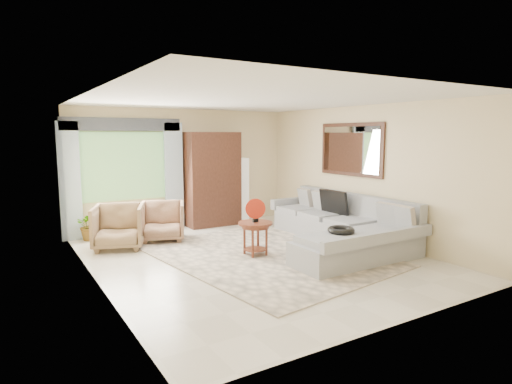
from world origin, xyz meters
TOP-DOWN VIEW (x-y plane):
  - ground at (0.00, 0.00)m, footprint 6.00×6.00m
  - area_rug at (0.20, -0.02)m, footprint 3.50×4.36m
  - sectional_sofa at (1.78, -0.18)m, footprint 2.30×3.46m
  - tv_screen at (2.05, 0.35)m, footprint 0.14×0.74m
  - garden_hose at (1.00, -1.01)m, footprint 0.43×0.43m
  - coffee_table at (0.07, 0.08)m, footprint 0.58×0.58m
  - red_disc at (0.07, 0.08)m, footprint 0.32×0.16m
  - armchair_left at (-1.78, 1.78)m, footprint 1.11×1.12m
  - armchair_right at (-0.91, 1.93)m, footprint 1.06×1.07m
  - potted_plant at (-2.09, 2.71)m, footprint 0.56×0.49m
  - armoire at (0.55, 2.72)m, footprint 1.20×0.55m
  - floor_lamp at (1.35, 2.78)m, footprint 0.24×0.24m
  - window at (-1.35, 2.97)m, footprint 1.80×0.04m
  - curtain_left at (-2.40, 2.88)m, footprint 0.40×0.08m
  - curtain_right at (-0.30, 2.88)m, footprint 0.40×0.08m
  - valance at (-1.35, 2.90)m, footprint 2.40×0.12m
  - wall_mirror at (2.46, 0.35)m, footprint 0.05×1.70m

SIDE VIEW (x-z plane):
  - ground at x=0.00m, z-range 0.00..0.00m
  - area_rug at x=0.20m, z-range 0.00..0.02m
  - sectional_sofa at x=1.78m, z-range -0.17..0.73m
  - potted_plant at x=-2.09m, z-range 0.00..0.60m
  - coffee_table at x=0.07m, z-range 0.01..0.60m
  - armchair_right at x=-0.91m, z-range 0.00..0.76m
  - armchair_left at x=-1.78m, z-range 0.00..0.80m
  - garden_hose at x=1.00m, z-range 0.50..0.59m
  - tv_screen at x=2.05m, z-range 0.48..0.96m
  - floor_lamp at x=1.35m, z-range 0.00..1.50m
  - red_disc at x=0.07m, z-range 0.64..0.98m
  - armoire at x=0.55m, z-range 0.00..2.10m
  - curtain_left at x=-2.40m, z-range 0.00..2.30m
  - curtain_right at x=-0.30m, z-range 0.00..2.30m
  - window at x=-1.35m, z-range 0.70..2.10m
  - wall_mirror at x=2.46m, z-range 1.22..2.27m
  - valance at x=-1.35m, z-range 2.12..2.38m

